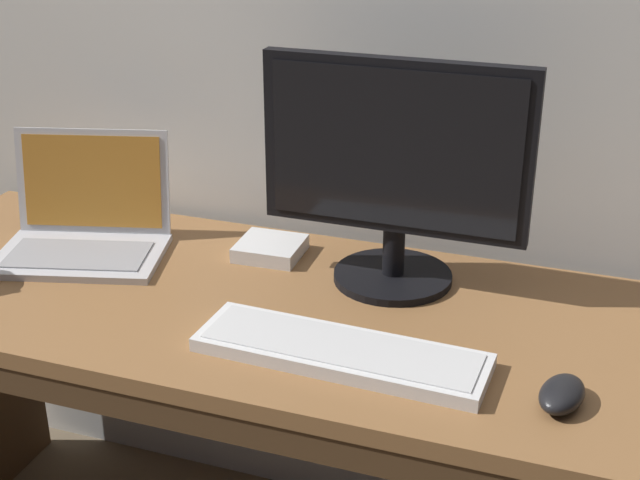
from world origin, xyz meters
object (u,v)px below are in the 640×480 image
object	(u,v)px
external_monitor	(395,169)
external_drive_box	(270,248)
wired_keyboard	(341,352)
computer_mouse	(562,394)
laptop_silver	(85,227)

from	to	relation	value
external_monitor	external_drive_box	world-z (taller)	external_monitor
wired_keyboard	computer_mouse	distance (m)	0.36
computer_mouse	external_drive_box	bearing A→B (deg)	162.19
wired_keyboard	computer_mouse	xyz separation A→B (m)	(0.36, -0.01, 0.01)
computer_mouse	external_drive_box	xyz separation A→B (m)	(-0.62, 0.35, -0.00)
laptop_silver	external_drive_box	size ratio (longest dim) A/B	2.99
computer_mouse	external_drive_box	world-z (taller)	computer_mouse
laptop_silver	computer_mouse	xyz separation A→B (m)	(1.00, -0.25, -0.03)
external_monitor	external_drive_box	size ratio (longest dim) A/B	3.86
external_monitor	wired_keyboard	bearing A→B (deg)	-91.09
external_drive_box	external_monitor	bearing A→B (deg)	-8.33
wired_keyboard	external_drive_box	world-z (taller)	external_drive_box
laptop_silver	computer_mouse	distance (m)	1.03
external_drive_box	computer_mouse	bearing A→B (deg)	-29.47
laptop_silver	external_monitor	world-z (taller)	external_monitor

